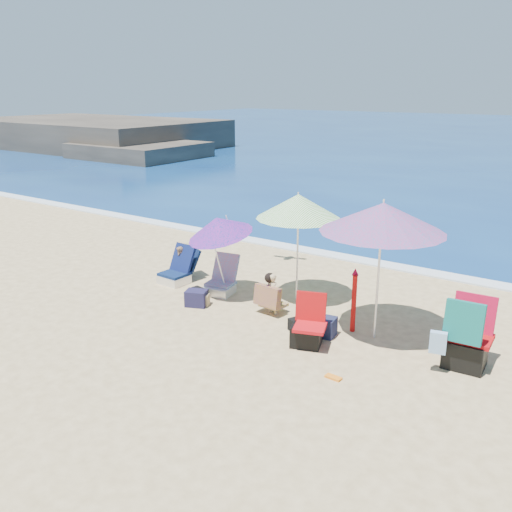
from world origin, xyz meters
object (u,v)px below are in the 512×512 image
Objects in this scene: umbrella_striped at (298,206)px; chair_rainbow at (221,283)px; umbrella_turquoise at (383,218)px; umbrella_blue at (218,226)px; camp_chair_right at (465,342)px; camp_chair_left at (307,330)px; person_left at (182,262)px; chair_navy at (176,273)px; person_center at (271,294)px; furled_umbrella at (354,298)px.

chair_rainbow is (-1.52, -0.56, -1.74)m from umbrella_striped.
umbrella_turquoise is at bearing -2.22° from chair_rainbow.
umbrella_blue is 5.15m from camp_chair_right.
camp_chair_left is (2.76, -1.17, 0.06)m from chair_rainbow.
chair_navy is at bearing -76.93° from person_left.
chair_rainbow is (-3.55, 0.14, -1.92)m from umbrella_turquoise.
person_center is (-0.02, -0.94, -1.56)m from umbrella_striped.
person_center is (2.73, -0.31, 0.18)m from chair_navy.
umbrella_blue reaches higher than furled_umbrella.
umbrella_turquoise is at bearing 8.57° from furled_umbrella.
camp_chair_left is at bearing -15.42° from chair_navy.
person_left is (-4.04, 1.39, 0.11)m from camp_chair_left.
person_left is at bearing 163.26° from umbrella_blue.
person_center is (-1.25, 0.79, 0.13)m from camp_chair_left.
umbrella_striped is 3.31m from chair_navy.
camp_chair_left is (1.23, -1.73, -1.68)m from umbrella_striped.
chair_navy is at bearing 174.49° from umbrella_blue.
umbrella_blue is 2.25× the size of person_center.
umbrella_turquoise is 1.19× the size of umbrella_striped.
camp_chair_left is (-0.80, -1.03, -1.86)m from umbrella_turquoise.
furled_umbrella is (1.62, -0.76, -1.32)m from umbrella_striped.
umbrella_blue is at bearing 172.70° from person_center.
camp_chair_right is at bearing -5.01° from chair_rainbow.
person_center is 2.86m from person_left.
chair_rainbow is 0.99× the size of person_left.
person_center reaches higher than chair_rainbow.
camp_chair_left is (3.98, -1.10, 0.05)m from chair_navy.
person_left is (-4.84, 0.36, -1.75)m from umbrella_turquoise.
umbrella_turquoise is 3.26× the size of person_center.
person_center is (1.51, -0.38, 0.19)m from chair_rainbow.
umbrella_striped is 1.66m from umbrella_blue.
chair_navy is at bearing -176.73° from chair_rainbow.
chair_navy is 4.12m from camp_chair_left.
camp_chair_left is at bearing -54.48° from umbrella_striped.
umbrella_turquoise is 3.17× the size of person_left.
chair_rainbow is at bearing 174.99° from camp_chair_right.
umbrella_blue reaches higher than person_left.
furled_umbrella is at bearing 68.18° from camp_chair_left.
umbrella_striped is at bearing 6.90° from person_left.
chair_navy is at bearing -167.00° from umbrella_striped.
umbrella_blue is 1.79m from person_center.
chair_rainbow is (1.22, 0.07, -0.01)m from chair_navy.
furled_umbrella is 1.29× the size of camp_chair_left.
person_center is (-2.05, -0.24, -1.73)m from umbrella_turquoise.
umbrella_blue is at bearing -16.74° from person_left.
umbrella_striped is 1.82m from person_center.
camp_chair_right is at bearing -15.63° from umbrella_striped.
chair_navy is at bearing 179.18° from umbrella_turquoise.
camp_chair_left is at bearing -32.27° from person_center.
person_left reaches higher than person_center.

